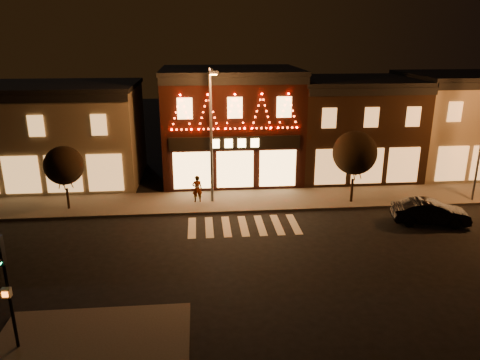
{
  "coord_description": "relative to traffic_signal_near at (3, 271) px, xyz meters",
  "views": [
    {
      "loc": [
        -2.45,
        -20.43,
        10.72
      ],
      "look_at": [
        -0.2,
        4.0,
        2.83
      ],
      "focal_mm": 34.12,
      "sensor_mm": 36.0,
      "label": 1
    }
  ],
  "objects": [
    {
      "name": "streetlamp_mid",
      "position": [
        7.38,
        14.03,
        1.97
      ],
      "size": [
        0.56,
        1.98,
        8.63
      ],
      "rotation": [
        0.0,
        0.0,
        -0.09
      ],
      "color": "#59595E",
      "rests_on": "sidewalk_far"
    },
    {
      "name": "traffic_signal_near",
      "position": [
        0.0,
        0.0,
        0.0
      ],
      "size": [
        0.31,
        0.45,
        4.39
      ],
      "rotation": [
        0.0,
        0.0,
        -0.02
      ],
      "color": "black",
      "rests_on": "sidewalk_near"
    },
    {
      "name": "ground",
      "position": [
        9.04,
        6.34,
        -3.25
      ],
      "size": [
        120.0,
        120.0,
        0.0
      ],
      "primitive_type": "plane",
      "color": "black",
      "rests_on": "ground"
    },
    {
      "name": "building_right_a",
      "position": [
        18.54,
        20.33,
        0.52
      ],
      "size": [
        9.2,
        8.28,
        7.5
      ],
      "color": "#311D11",
      "rests_on": "ground"
    },
    {
      "name": "building_pulp",
      "position": [
        9.04,
        20.31,
        0.92
      ],
      "size": [
        10.2,
        8.34,
        8.3
      ],
      "color": "black",
      "rests_on": "ground"
    },
    {
      "name": "tree_right",
      "position": [
        16.49,
        13.38,
        0.2
      ],
      "size": [
        2.82,
        2.82,
        4.71
      ],
      "rotation": [
        0.0,
        0.0,
        -0.17
      ],
      "color": "black",
      "rests_on": "sidewalk_far"
    },
    {
      "name": "pedestrian",
      "position": [
        6.38,
        14.25,
        -2.2
      ],
      "size": [
        0.7,
        0.5,
        1.8
      ],
      "primitive_type": "imported",
      "rotation": [
        0.0,
        0.0,
        3.26
      ],
      "color": "gray",
      "rests_on": "sidewalk_far"
    },
    {
      "name": "tree_left",
      "position": [
        -1.76,
        13.8,
        -0.27
      ],
      "size": [
        2.41,
        2.41,
        4.03
      ],
      "rotation": [
        0.0,
        0.0,
        0.04
      ],
      "color": "black",
      "rests_on": "sidewalk_far"
    },
    {
      "name": "building_right_b",
      "position": [
        27.54,
        20.33,
        0.67
      ],
      "size": [
        9.2,
        8.28,
        7.8
      ],
      "color": "#796C56",
      "rests_on": "ground"
    },
    {
      "name": "dark_sedan",
      "position": [
        20.01,
        9.69,
        -2.53
      ],
      "size": [
        4.54,
        2.32,
        1.43
      ],
      "primitive_type": "imported",
      "rotation": [
        0.0,
        0.0,
        1.38
      ],
      "color": "black",
      "rests_on": "ground"
    },
    {
      "name": "building_left",
      "position": [
        -3.96,
        20.33,
        0.42
      ],
      "size": [
        12.2,
        8.28,
        7.3
      ],
      "color": "#796C56",
      "rests_on": "ground"
    },
    {
      "name": "sidewalk_far",
      "position": [
        11.04,
        14.34,
        -3.17
      ],
      "size": [
        44.0,
        4.0,
        0.15
      ],
      "primitive_type": "cube",
      "color": "#47423D",
      "rests_on": "ground"
    }
  ]
}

